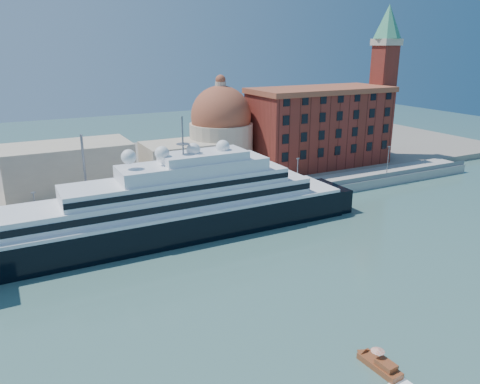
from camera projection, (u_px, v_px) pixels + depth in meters
ground at (251, 278)px, 78.18m from camera, size 400.00×400.00×0.00m
quay at (180, 210)px, 106.56m from camera, size 180.00×10.00×2.50m
land at (132, 170)px, 141.32m from camera, size 260.00×72.00×2.00m
quay_fence at (187, 208)px, 102.20m from camera, size 180.00×0.10×1.20m
superyacht at (142, 219)px, 91.00m from camera, size 94.47×13.10×28.23m
water_taxi at (381, 365)px, 55.86m from camera, size 2.29×5.82×2.71m
warehouse at (320, 126)px, 140.93m from camera, size 43.00×19.00×23.25m
campanile at (384, 73)px, 147.01m from camera, size 8.40×8.40×47.00m
church at (170, 146)px, 126.54m from camera, size 66.00×18.00×25.50m
lamp_posts at (123, 183)px, 96.93m from camera, size 120.80×2.40×18.00m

